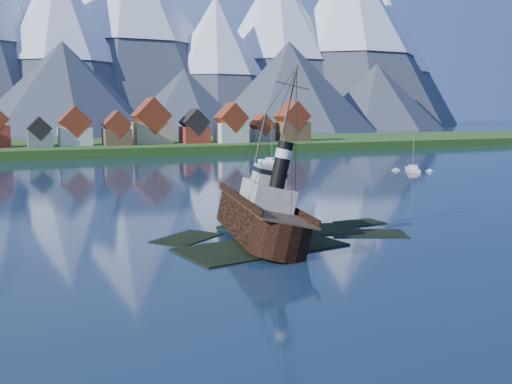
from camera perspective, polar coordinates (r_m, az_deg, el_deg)
name	(u,v)px	position (r m, az deg, el deg)	size (l,w,h in m)	color
ground	(277,241)	(66.04, 2.16, -4.96)	(1400.00, 1400.00, 0.00)	#16283E
shoal	(282,239)	(68.78, 2.66, -4.74)	(31.71, 21.24, 1.14)	black
shore_bank	(75,151)	(229.62, -17.62, 3.94)	(600.00, 80.00, 3.20)	#254D16
seawall	(91,158)	(192.09, -16.13, 3.27)	(600.00, 2.50, 2.00)	#3F3D38
mountains	(20,24)	(544.39, -22.57, 15.28)	(965.00, 340.00, 205.00)	#2D333D
tugboat_wreck	(250,214)	(68.33, -0.58, -2.19)	(6.31, 27.17, 21.53)	black
sailboat_d	(413,170)	(149.29, 15.39, 2.14)	(6.71, 9.08, 12.56)	silver
sailboat_e	(272,162)	(168.35, 1.60, 3.05)	(4.76, 10.69, 12.03)	silver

